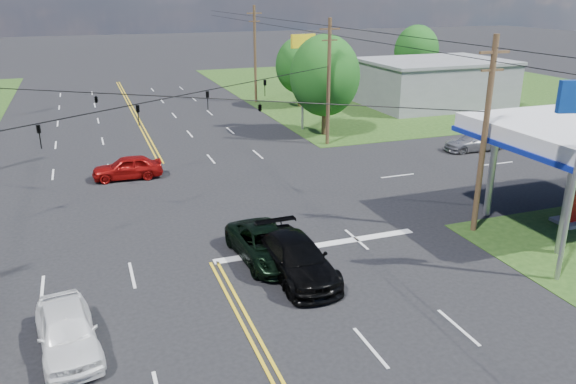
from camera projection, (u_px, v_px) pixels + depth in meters
name	position (u px, v px, depth m)	size (l,w,h in m)	color
ground	(182.00, 202.00, 31.80)	(280.00, 280.00, 0.00)	black
grass_ne	(412.00, 86.00, 71.44)	(46.00, 48.00, 0.03)	#1D3C13
stop_bar	(318.00, 246.00, 26.34)	(10.00, 0.50, 0.02)	silver
retail_ne	(434.00, 84.00, 58.47)	(14.00, 10.00, 4.40)	slate
pole_se	(485.00, 135.00, 26.40)	(1.60, 0.28, 9.50)	#44281D
pole_ne	(329.00, 81.00, 42.32)	(1.60, 0.28, 9.50)	#44281D
pole_right_far	(255.00, 53.00, 59.03)	(1.60, 0.28, 10.00)	#44281D
span_wire_signals	(175.00, 97.00, 29.78)	(26.00, 18.00, 1.13)	black
power_lines	(178.00, 50.00, 27.14)	(26.04, 100.00, 0.64)	black
tree_right_a	(325.00, 76.00, 45.31)	(5.70, 5.70, 8.18)	#44281D
tree_right_b	(300.00, 65.00, 56.95)	(4.94, 4.94, 7.09)	#44281D
tree_far_r	(416.00, 51.00, 67.82)	(5.32, 5.32, 7.63)	#44281D
pickup_dkgreen	(266.00, 245.00, 24.77)	(2.40, 5.20, 1.45)	black
suv_black	(297.00, 258.00, 23.31)	(2.26, 5.57, 1.62)	black
pickup_white	(67.00, 331.00, 18.37)	(1.81, 4.50, 1.53)	white
sedan_red	(127.00, 167.00, 35.62)	(1.74, 4.33, 1.48)	maroon
sedan_far	(474.00, 142.00, 42.03)	(1.88, 4.63, 1.34)	#9C9BA0
polesign_ne	(303.00, 56.00, 46.54)	(2.22, 0.60, 8.05)	#A5A5AA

